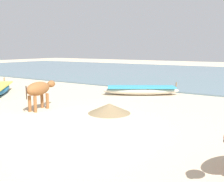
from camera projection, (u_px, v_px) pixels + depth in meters
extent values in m
plane|color=beige|center=(60.00, 127.00, 7.30)|extent=(80.00, 80.00, 0.00)
cube|color=slate|center=(209.00, 75.00, 21.60)|extent=(60.00, 20.00, 0.08)
cylinder|color=olive|center=(4.00, 79.00, 14.07)|extent=(0.06, 0.06, 0.20)
ellipsoid|color=beige|center=(141.00, 91.00, 12.39)|extent=(3.43, 2.59, 0.40)
cube|color=#3399BF|center=(141.00, 87.00, 12.36)|extent=(3.06, 2.35, 0.07)
cube|color=olive|center=(147.00, 88.00, 12.37)|extent=(0.47, 0.65, 0.04)
cylinder|color=olive|center=(176.00, 84.00, 12.33)|extent=(0.06, 0.06, 0.20)
ellipsoid|color=brown|center=(38.00, 89.00, 9.23)|extent=(0.60, 1.16, 0.48)
ellipsoid|color=brown|center=(51.00, 84.00, 9.87)|extent=(0.27, 0.39, 0.26)
sphere|color=#2D2119|center=(54.00, 84.00, 10.02)|extent=(0.11, 0.11, 0.10)
cylinder|color=brown|center=(42.00, 100.00, 9.64)|extent=(0.11, 0.11, 0.56)
cylinder|color=brown|center=(47.00, 101.00, 9.54)|extent=(0.11, 0.11, 0.56)
cylinder|color=brown|center=(30.00, 104.00, 9.06)|extent=(0.11, 0.11, 0.56)
cylinder|color=brown|center=(35.00, 104.00, 8.96)|extent=(0.11, 0.11, 0.56)
cylinder|color=#2D2119|center=(26.00, 93.00, 8.71)|extent=(0.04, 0.04, 0.45)
cone|color=#7A6647|center=(109.00, 108.00, 8.88)|extent=(1.82, 1.82, 0.33)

